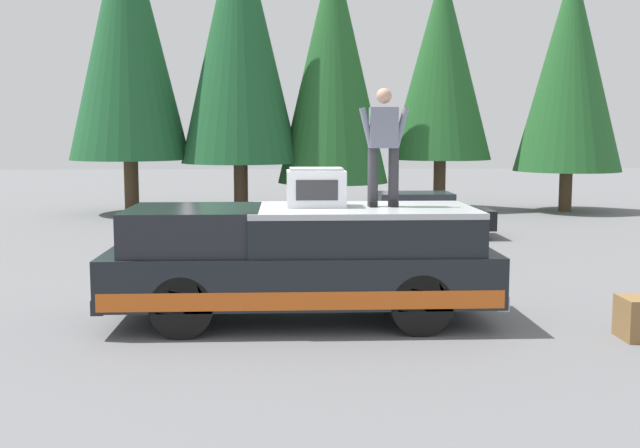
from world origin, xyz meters
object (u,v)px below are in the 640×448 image
at_px(compressor_unit, 316,187).
at_px(person_on_truck_bed, 384,144).
at_px(pickup_truck, 301,261).
at_px(parked_car_black, 411,215).

distance_m(compressor_unit, person_on_truck_bed, 1.15).
xyz_separation_m(pickup_truck, person_on_truck_bed, (0.10, -1.19, 1.68)).
bearing_deg(person_on_truck_bed, pickup_truck, 94.62).
relative_size(compressor_unit, parked_car_black, 0.20).
bearing_deg(parked_car_black, pickup_truck, 160.87).
bearing_deg(compressor_unit, parked_car_black, -18.09).
height_order(pickup_truck, person_on_truck_bed, person_on_truck_bed).
distance_m(person_on_truck_bed, parked_car_black, 9.09).
relative_size(person_on_truck_bed, parked_car_black, 0.41).
bearing_deg(person_on_truck_bed, compressor_unit, 88.08).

